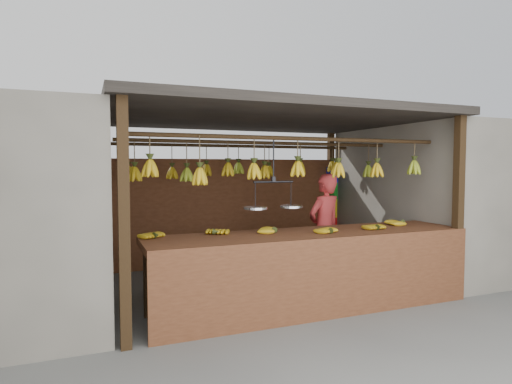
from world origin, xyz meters
name	(u,v)px	position (x,y,z in m)	size (l,w,h in m)	color
ground	(264,285)	(0.00, 0.00, 0.00)	(80.00, 80.00, 0.00)	#5B5B57
stall	(255,146)	(0.00, 0.33, 1.97)	(4.30, 3.30, 2.40)	black
neighbor_right	(458,197)	(3.60, 0.00, 1.15)	(3.00, 3.00, 2.30)	slate
counter	(316,250)	(0.13, -1.24, 0.72)	(3.89, 0.88, 0.96)	#5B301B
hanging_bananas	(264,170)	(0.01, 0.00, 1.62)	(3.64, 2.24, 0.39)	#C19714
balance_scale	(273,204)	(-0.30, -1.00, 1.24)	(0.73, 0.29, 0.81)	black
vendor	(325,228)	(0.86, -0.20, 0.78)	(0.57, 0.38, 1.57)	#BF3333
bag_bundles	(332,200)	(1.94, 1.35, 1.05)	(0.08, 0.26, 1.25)	#1426BF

